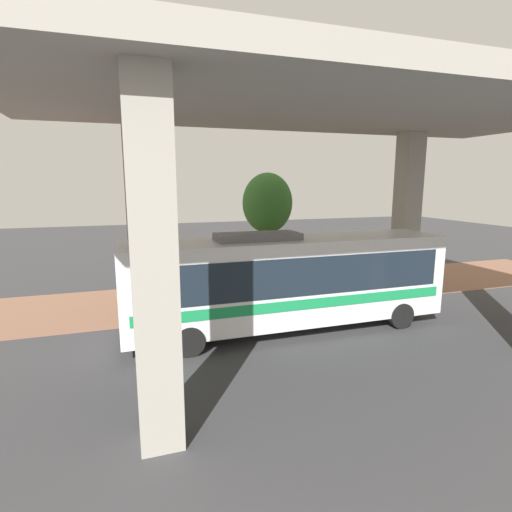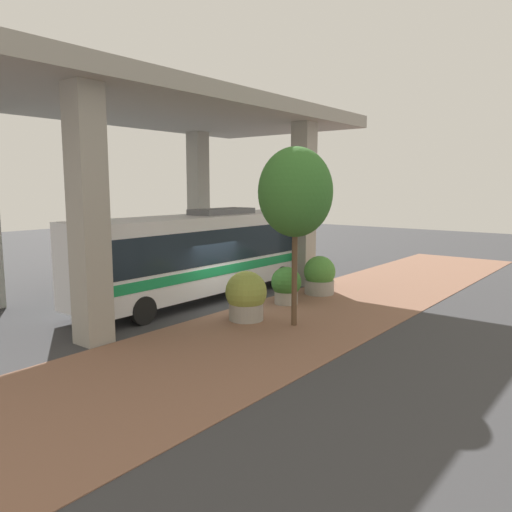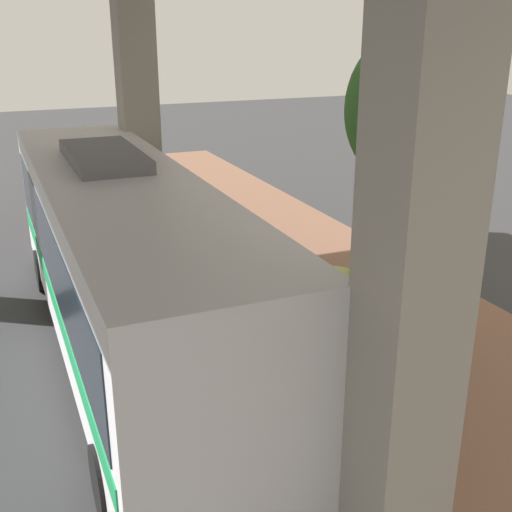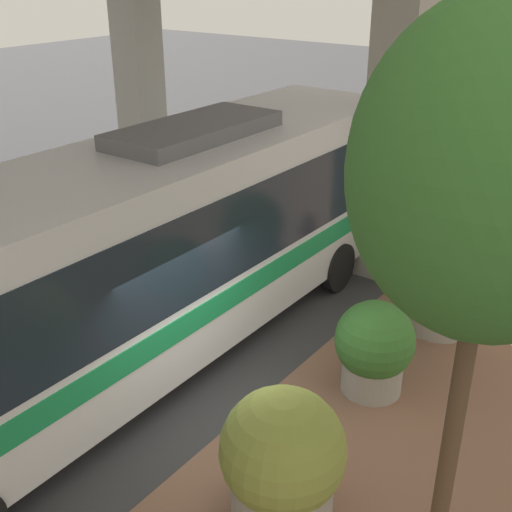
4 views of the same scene
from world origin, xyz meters
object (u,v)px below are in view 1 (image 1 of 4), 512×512
(planter_middle, at_px, (289,282))
(fire_hydrant, at_px, (147,308))
(planter_back, at_px, (232,291))
(bus, at_px, (288,278))
(street_tree_near, at_px, (267,203))
(planter_front, at_px, (176,294))

(planter_middle, bearing_deg, fire_hydrant, -82.59)
(fire_hydrant, height_order, planter_back, planter_back)
(bus, bearing_deg, fire_hydrant, -118.85)
(street_tree_near, bearing_deg, planter_front, -68.35)
(street_tree_near, bearing_deg, bus, -11.62)
(planter_middle, distance_m, planter_back, 2.91)
(bus, distance_m, fire_hydrant, 5.95)
(planter_middle, bearing_deg, street_tree_near, -164.27)
(bus, distance_m, planter_front, 5.23)
(planter_middle, relative_size, planter_back, 1.16)
(planter_middle, height_order, planter_back, planter_middle)
(bus, relative_size, planter_back, 7.92)
(bus, height_order, planter_back, bus)
(planter_front, xyz_separation_m, planter_middle, (-0.21, 5.34, 0.06))
(planter_back, bearing_deg, planter_front, -91.90)
(fire_hydrant, distance_m, planter_middle, 6.68)
(bus, distance_m, planter_middle, 4.13)
(fire_hydrant, xyz_separation_m, planter_back, (-0.57, 3.72, 0.27))
(fire_hydrant, xyz_separation_m, street_tree_near, (-2.58, 6.13, 4.01))
(planter_front, relative_size, planter_middle, 0.96)
(bus, bearing_deg, planter_middle, 156.43)
(planter_front, height_order, planter_back, planter_front)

